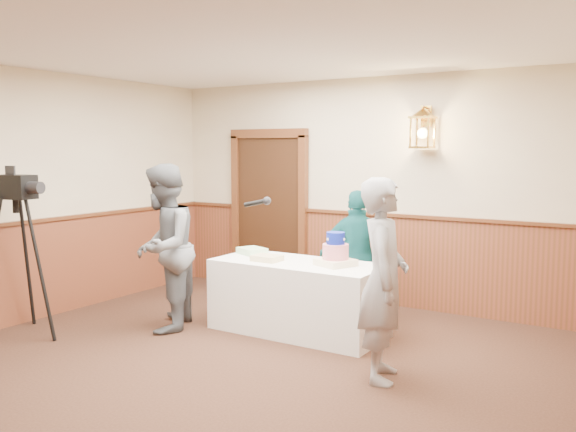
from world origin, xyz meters
name	(u,v)px	position (x,y,z in m)	size (l,w,h in m)	color
ground	(195,398)	(0.00, 0.00, 0.00)	(7.00, 7.00, 0.00)	black
room_shell	(223,198)	(-0.05, 0.45, 1.52)	(6.02, 7.02, 2.81)	#C3B092
display_table	(298,297)	(-0.21, 1.90, 0.38)	(1.80, 0.80, 0.75)	white
tiered_cake	(336,252)	(0.22, 1.93, 0.88)	(0.43, 0.43, 0.34)	#FFECC0
sheet_cake_yellow	(267,258)	(-0.51, 1.77, 0.78)	(0.29, 0.22, 0.06)	#E9D38B
sheet_cake_green	(252,251)	(-0.89, 2.03, 0.78)	(0.30, 0.24, 0.07)	#AEEBA6
interviewer	(164,248)	(-1.46, 1.23, 0.89)	(1.60, 1.07, 1.77)	#575B60
baker	(383,280)	(1.07, 1.15, 0.85)	(0.62, 0.41, 1.69)	gray
assistant_p	(358,256)	(0.15, 2.59, 0.74)	(0.86, 0.36, 1.47)	#125154
tv_camera_rig	(19,265)	(-2.56, 0.27, 0.75)	(0.65, 0.61, 1.66)	black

